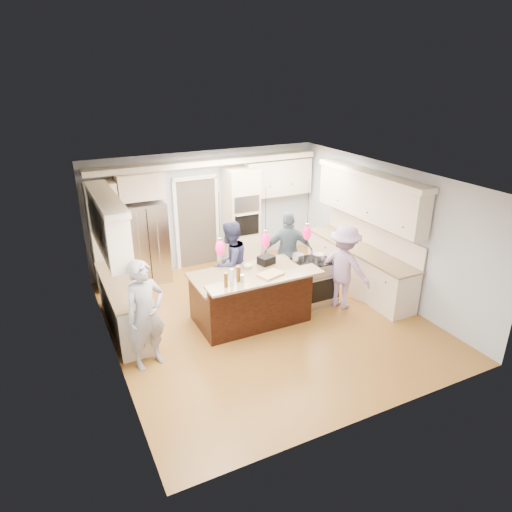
{
  "coord_description": "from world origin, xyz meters",
  "views": [
    {
      "loc": [
        -3.47,
        -6.72,
        4.43
      ],
      "look_at": [
        0.0,
        0.35,
        1.15
      ],
      "focal_mm": 32.0,
      "sensor_mm": 36.0,
      "label": 1
    }
  ],
  "objects": [
    {
      "name": "person_far_right",
      "position": [
        1.0,
        0.85,
        0.87
      ],
      "size": [
        1.1,
        0.79,
        1.74
      ],
      "primitive_type": "imported",
      "rotation": [
        0.0,
        0.0,
        2.74
      ],
      "color": "slate",
      "rests_on": "ground"
    },
    {
      "name": "refrigerator",
      "position": [
        -1.55,
        2.64,
        0.9
      ],
      "size": [
        0.9,
        0.7,
        1.8
      ],
      "primitive_type": "cube",
      "color": "#B7B7BC",
      "rests_on": "ground"
    },
    {
      "name": "drink_can",
      "position": [
        -0.67,
        -0.49,
        1.18
      ],
      "size": [
        0.07,
        0.07,
        0.13
      ],
      "primitive_type": "cylinder",
      "rotation": [
        0.0,
        0.0,
        -0.07
      ],
      "color": "#B7B7BC",
      "rests_on": "kitchen_island"
    },
    {
      "name": "cutting_board",
      "position": [
        -0.12,
        -0.47,
        1.14
      ],
      "size": [
        0.48,
        0.39,
        0.03
      ],
      "primitive_type": "cube",
      "rotation": [
        0.0,
        0.0,
        0.28
      ],
      "color": "#D9B164",
      "rests_on": "kitchen_island"
    },
    {
      "name": "person_bar_end",
      "position": [
        -2.3,
        -0.48,
        0.9
      ],
      "size": [
        0.75,
        0.6,
        1.8
      ],
      "primitive_type": "imported",
      "rotation": [
        0.0,
        0.0,
        0.3
      ],
      "color": "gray",
      "rests_on": "ground"
    },
    {
      "name": "kitchen_island",
      "position": [
        -0.25,
        0.07,
        0.49
      ],
      "size": [
        2.1,
        1.46,
        1.12
      ],
      "color": "black",
      "rests_on": "ground"
    },
    {
      "name": "pendant_lights",
      "position": [
        -0.25,
        -0.51,
        1.8
      ],
      "size": [
        1.75,
        0.15,
        1.03
      ],
      "color": "black",
      "rests_on": "ground"
    },
    {
      "name": "person_far_left",
      "position": [
        -0.31,
        0.85,
        0.86
      ],
      "size": [
        1.04,
        0.96,
        1.71
      ],
      "primitive_type": "imported",
      "rotation": [
        0.0,
        0.0,
        3.61
      ],
      "color": "navy",
      "rests_on": "ground"
    },
    {
      "name": "right_counter_run",
      "position": [
        2.44,
        0.3,
        1.06
      ],
      "size": [
        0.64,
        3.1,
        2.51
      ],
      "color": "beige",
      "rests_on": "ground"
    },
    {
      "name": "beer_bottle_a",
      "position": [
        -0.72,
        -0.44,
        1.26
      ],
      "size": [
        0.09,
        0.09,
        0.27
      ],
      "primitive_type": "cylinder",
      "rotation": [
        0.0,
        0.0,
        0.39
      ],
      "color": "#4D310D",
      "rests_on": "kitchen_island"
    },
    {
      "name": "left_cabinets",
      "position": [
        -2.44,
        0.8,
        1.06
      ],
      "size": [
        0.64,
        2.3,
        2.51
      ],
      "color": "beige",
      "rests_on": "ground"
    },
    {
      "name": "floor_rug",
      "position": [
        2.4,
        -0.41,
        0.01
      ],
      "size": [
        0.86,
        1.03,
        0.01
      ],
      "primitive_type": "cube",
      "rotation": [
        0.0,
        0.0,
        0.33
      ],
      "color": "#9C7F55",
      "rests_on": "ground"
    },
    {
      "name": "person_range_side",
      "position": [
        1.6,
        -0.25,
        0.84
      ],
      "size": [
        1.06,
        1.26,
        1.69
      ],
      "primitive_type": "imported",
      "rotation": [
        0.0,
        0.0,
        2.05
      ],
      "color": "#A684B2",
      "rests_on": "ground"
    },
    {
      "name": "oven_column",
      "position": [
        0.75,
        2.67,
        1.15
      ],
      "size": [
        0.72,
        0.69,
        2.3
      ],
      "color": "beige",
      "rests_on": "ground"
    },
    {
      "name": "room_shell",
      "position": [
        0.0,
        0.0,
        1.82
      ],
      "size": [
        5.54,
        6.04,
        2.72
      ],
      "color": "#B2BCC6",
      "rests_on": "ground"
    },
    {
      "name": "pot_small",
      "position": [
        1.27,
        0.16,
        0.98
      ],
      "size": [
        0.23,
        0.23,
        0.11
      ],
      "primitive_type": "cylinder",
      "color": "#B7B7BC",
      "rests_on": "island_range"
    },
    {
      "name": "water_bottle",
      "position": [
        -0.86,
        -0.5,
        1.26
      ],
      "size": [
        0.08,
        0.08,
        0.28
      ],
      "primitive_type": "cylinder",
      "rotation": [
        0.0,
        0.0,
        0.24
      ],
      "color": "silver",
      "rests_on": "kitchen_island"
    },
    {
      "name": "ground_plane",
      "position": [
        0.0,
        0.0,
        0.0
      ],
      "size": [
        6.0,
        6.0,
        0.0
      ],
      "primitive_type": "plane",
      "color": "#AE762F",
      "rests_on": "ground"
    },
    {
      "name": "beer_bottle_b",
      "position": [
        -0.98,
        -0.55,
        1.25
      ],
      "size": [
        0.08,
        0.08,
        0.25
      ],
      "primitive_type": "cylinder",
      "rotation": [
        0.0,
        0.0,
        0.32
      ],
      "color": "#4D310D",
      "rests_on": "kitchen_island"
    },
    {
      "name": "beer_bottle_c",
      "position": [
        -0.71,
        -0.44,
        1.25
      ],
      "size": [
        0.07,
        0.07,
        0.25
      ],
      "primitive_type": "cylinder",
      "rotation": [
        0.0,
        0.0,
        -0.2
      ],
      "color": "#4D310D",
      "rests_on": "kitchen_island"
    },
    {
      "name": "island_range",
      "position": [
        1.16,
        0.15,
        0.46
      ],
      "size": [
        0.82,
        0.71,
        0.92
      ],
      "color": "#B7B7BC",
      "rests_on": "ground"
    },
    {
      "name": "back_upper_cabinets",
      "position": [
        -0.75,
        2.76,
        1.67
      ],
      "size": [
        5.3,
        0.61,
        2.54
      ],
      "color": "beige",
      "rests_on": "ground"
    },
    {
      "name": "pot_large",
      "position": [
        0.89,
        0.29,
        0.98
      ],
      "size": [
        0.22,
        0.22,
        0.13
      ],
      "primitive_type": "cylinder",
      "color": "#B7B7BC",
      "rests_on": "island_range"
    }
  ]
}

